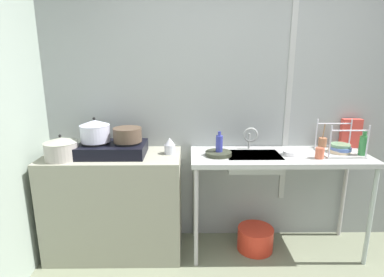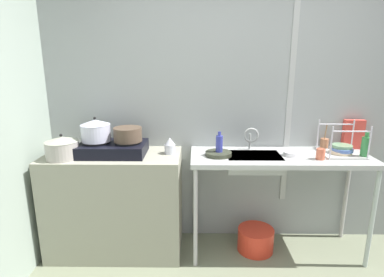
{
  "view_description": "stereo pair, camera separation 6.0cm",
  "coord_description": "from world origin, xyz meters",
  "px_view_note": "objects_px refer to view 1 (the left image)",
  "views": [
    {
      "loc": [
        -0.54,
        -1.21,
        1.7
      ],
      "look_at": [
        -0.51,
        1.31,
        1.06
      ],
      "focal_mm": 28.9,
      "sensor_mm": 36.0,
      "label": 1
    },
    {
      "loc": [
        -0.48,
        -1.21,
        1.7
      ],
      "look_at": [
        -0.51,
        1.31,
        1.06
      ],
      "focal_mm": 28.9,
      "sensor_mm": 36.0,
      "label": 2
    }
  ],
  "objects_px": {
    "percolator": "(170,146)",
    "utensil_jar": "(322,142)",
    "pot_beside_stove": "(61,148)",
    "bucket_on_floor": "(255,239)",
    "pot_on_left_burner": "(95,131)",
    "dish_rack": "(340,149)",
    "small_bowl_on_drainboard": "(291,153)",
    "cereal_box": "(351,133)",
    "stove": "(112,149)",
    "bottle_by_rack": "(363,146)",
    "sink_basin": "(253,162)",
    "frying_pan": "(218,154)",
    "pot_on_right_burner": "(127,135)",
    "cup_by_rack": "(320,153)",
    "bottle_by_sink": "(219,145)",
    "faucet": "(250,136)"
  },
  "relations": [
    {
      "from": "percolator",
      "to": "cereal_box",
      "type": "relative_size",
      "value": 0.53
    },
    {
      "from": "pot_on_left_burner",
      "to": "pot_beside_stove",
      "type": "bearing_deg",
      "value": -155.32
    },
    {
      "from": "sink_basin",
      "to": "cereal_box",
      "type": "bearing_deg",
      "value": 13.31
    },
    {
      "from": "cereal_box",
      "to": "utensil_jar",
      "type": "relative_size",
      "value": 1.15
    },
    {
      "from": "pot_on_left_burner",
      "to": "bucket_on_floor",
      "type": "relative_size",
      "value": 0.76
    },
    {
      "from": "pot_on_left_burner",
      "to": "pot_on_right_burner",
      "type": "relative_size",
      "value": 1.04
    },
    {
      "from": "pot_on_left_burner",
      "to": "sink_basin",
      "type": "relative_size",
      "value": 0.54
    },
    {
      "from": "stove",
      "to": "frying_pan",
      "type": "distance_m",
      "value": 0.9
    },
    {
      "from": "bottle_by_sink",
      "to": "stove",
      "type": "bearing_deg",
      "value": 178.86
    },
    {
      "from": "pot_beside_stove",
      "to": "bottle_by_sink",
      "type": "distance_m",
      "value": 1.29
    },
    {
      "from": "percolator",
      "to": "bucket_on_floor",
      "type": "xyz_separation_m",
      "value": [
        0.77,
        -0.04,
        -0.88
      ]
    },
    {
      "from": "percolator",
      "to": "utensil_jar",
      "type": "relative_size",
      "value": 0.62
    },
    {
      "from": "pot_on_right_burner",
      "to": "sink_basin",
      "type": "xyz_separation_m",
      "value": [
        1.07,
        -0.0,
        -0.24
      ]
    },
    {
      "from": "stove",
      "to": "frying_pan",
      "type": "height_order",
      "value": "stove"
    },
    {
      "from": "pot_on_right_burner",
      "to": "bottle_by_rack",
      "type": "xyz_separation_m",
      "value": [
        1.97,
        -0.06,
        -0.09
      ]
    },
    {
      "from": "frying_pan",
      "to": "small_bowl_on_drainboard",
      "type": "distance_m",
      "value": 0.62
    },
    {
      "from": "frying_pan",
      "to": "dish_rack",
      "type": "xyz_separation_m",
      "value": [
        1.05,
        0.04,
        0.03
      ]
    },
    {
      "from": "pot_beside_stove",
      "to": "small_bowl_on_drainboard",
      "type": "relative_size",
      "value": 1.96
    },
    {
      "from": "dish_rack",
      "to": "bottle_by_rack",
      "type": "bearing_deg",
      "value": -26.72
    },
    {
      "from": "dish_rack",
      "to": "small_bowl_on_drainboard",
      "type": "distance_m",
      "value": 0.43
    },
    {
      "from": "cup_by_rack",
      "to": "bottle_by_sink",
      "type": "distance_m",
      "value": 0.82
    },
    {
      "from": "pot_beside_stove",
      "to": "percolator",
      "type": "bearing_deg",
      "value": 9.62
    },
    {
      "from": "utensil_jar",
      "to": "pot_on_left_burner",
      "type": "bearing_deg",
      "value": -174.01
    },
    {
      "from": "percolator",
      "to": "cereal_box",
      "type": "distance_m",
      "value": 1.66
    },
    {
      "from": "pot_on_left_burner",
      "to": "small_bowl_on_drainboard",
      "type": "distance_m",
      "value": 1.67
    },
    {
      "from": "pot_beside_stove",
      "to": "frying_pan",
      "type": "height_order",
      "value": "pot_beside_stove"
    },
    {
      "from": "faucet",
      "to": "cereal_box",
      "type": "xyz_separation_m",
      "value": [
        0.94,
        0.09,
        0.0
      ]
    },
    {
      "from": "faucet",
      "to": "bottle_by_rack",
      "type": "xyz_separation_m",
      "value": [
        0.91,
        -0.19,
        -0.04
      ]
    },
    {
      "from": "small_bowl_on_drainboard",
      "to": "frying_pan",
      "type": "bearing_deg",
      "value": -179.28
    },
    {
      "from": "stove",
      "to": "percolator",
      "type": "relative_size",
      "value": 3.95
    },
    {
      "from": "cereal_box",
      "to": "pot_on_left_burner",
      "type": "bearing_deg",
      "value": -171.22
    },
    {
      "from": "sink_basin",
      "to": "small_bowl_on_drainboard",
      "type": "height_order",
      "value": "small_bowl_on_drainboard"
    },
    {
      "from": "frying_pan",
      "to": "faucet",
      "type": "bearing_deg",
      "value": 27.51
    },
    {
      "from": "pot_on_left_burner",
      "to": "bucket_on_floor",
      "type": "xyz_separation_m",
      "value": [
        1.39,
        -0.0,
        -1.02
      ]
    },
    {
      "from": "stove",
      "to": "bottle_by_rack",
      "type": "distance_m",
      "value": 2.1
    },
    {
      "from": "sink_basin",
      "to": "percolator",
      "type": "bearing_deg",
      "value": 177.11
    },
    {
      "from": "frying_pan",
      "to": "cereal_box",
      "type": "relative_size",
      "value": 0.83
    },
    {
      "from": "percolator",
      "to": "sink_basin",
      "type": "relative_size",
      "value": 0.31
    },
    {
      "from": "frying_pan",
      "to": "bucket_on_floor",
      "type": "bearing_deg",
      "value": 3.4
    },
    {
      "from": "pot_on_right_burner",
      "to": "pot_beside_stove",
      "type": "bearing_deg",
      "value": -167.6
    },
    {
      "from": "cereal_box",
      "to": "bucket_on_floor",
      "type": "relative_size",
      "value": 0.82
    },
    {
      "from": "faucet",
      "to": "pot_on_left_burner",
      "type": "bearing_deg",
      "value": -174.39
    },
    {
      "from": "pot_beside_stove",
      "to": "dish_rack",
      "type": "distance_m",
      "value": 2.33
    },
    {
      "from": "pot_on_left_burner",
      "to": "small_bowl_on_drainboard",
      "type": "xyz_separation_m",
      "value": [
        1.65,
        -0.02,
        -0.19
      ]
    },
    {
      "from": "pot_on_right_burner",
      "to": "frying_pan",
      "type": "bearing_deg",
      "value": -1.73
    },
    {
      "from": "pot_on_left_burner",
      "to": "frying_pan",
      "type": "height_order",
      "value": "pot_on_left_burner"
    },
    {
      "from": "small_bowl_on_drainboard",
      "to": "cup_by_rack",
      "type": "bearing_deg",
      "value": -25.32
    },
    {
      "from": "faucet",
      "to": "utensil_jar",
      "type": "bearing_deg",
      "value": 6.73
    },
    {
      "from": "dish_rack",
      "to": "bucket_on_floor",
      "type": "relative_size",
      "value": 1.0
    },
    {
      "from": "pot_on_left_burner",
      "to": "bottle_by_rack",
      "type": "xyz_separation_m",
      "value": [
        2.24,
        -0.06,
        -0.12
      ]
    }
  ]
}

